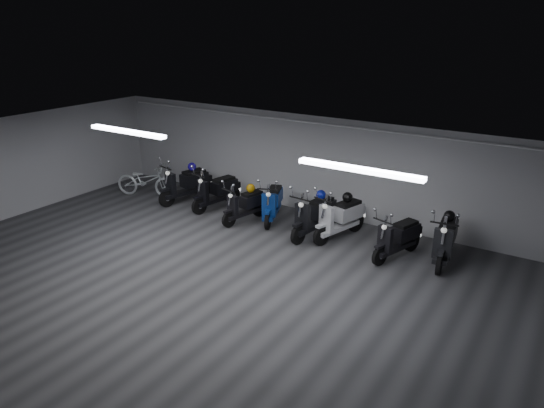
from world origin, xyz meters
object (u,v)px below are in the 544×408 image
Objects in this scene: scooter_0 at (185,178)px; helmet_3 at (251,188)px; scooter_3 at (244,200)px; helmet_0 at (321,195)px; helmet_1 at (449,216)px; scooter_5 at (314,209)px; scooter_6 at (340,211)px; scooter_4 at (272,197)px; helmet_4 at (192,167)px; scooter_8 at (398,232)px; scooter_9 at (446,233)px; bicycle at (145,177)px; scooter_1 at (216,186)px; helmet_2 at (348,197)px.

scooter_0 reaches higher than helmet_3.
scooter_3 is 2.19m from helmet_0.
scooter_5 is at bearing -170.00° from helmet_1.
scooter_5 is at bearing -144.42° from scooter_6.
helmet_1 is at bearing -18.21° from scooter_4.
scooter_5 is 4.50m from helmet_4.
scooter_0 reaches higher than scooter_8.
scooter_5 is at bearing 16.54° from scooter_3.
scooter_0 is 2.52m from helmet_3.
helmet_3 is (-2.02, 0.07, 0.17)m from scooter_5.
scooter_3 is 0.96× the size of scooter_8.
helmet_0 is (-3.19, -0.02, 0.31)m from scooter_9.
scooter_3 is 0.89× the size of bicycle.
scooter_0 is 4.58m from helmet_0.
helmet_3 is (-2.06, -0.20, -0.13)m from helmet_0.
helmet_1 is (3.16, 0.29, -0.00)m from helmet_0.
scooter_5 reaches higher than scooter_1.
scooter_6 reaches higher than helmet_4.
helmet_1 is (5.26, 0.72, 0.40)m from scooter_3.
scooter_6 reaches higher than helmet_3.
scooter_6 is (2.68, 0.38, 0.10)m from scooter_3.
scooter_5 is 7.77× the size of helmet_0.
scooter_5 is (2.07, 0.16, 0.10)m from scooter_3.
scooter_1 is at bearing -164.34° from scooter_6.
helmet_2 is (6.61, 0.58, 0.42)m from bicycle.
bicycle is at bearing -153.96° from scooter_0.
scooter_5 is 1.00× the size of scooter_9.
scooter_4 reaches higher than bicycle.
helmet_1 is (7.73, 0.37, 0.30)m from scooter_0.
scooter_6 is 1.10× the size of scooter_8.
scooter_4 reaches higher than helmet_1.
scooter_8 is (2.23, -0.09, -0.07)m from scooter_5.
scooter_1 is 1.37m from helmet_3.
scooter_8 is 1.22m from helmet_1.
scooter_1 is 0.99× the size of bicycle.
scooter_3 is 6.70× the size of helmet_0.
helmet_4 is (-4.47, 0.46, 0.31)m from scooter_5.
helmet_3 is at bearing -174.37° from helmet_0.
helmet_0 is at bearing -171.68° from scooter_8.
scooter_6 is (2.07, -0.08, 0.04)m from scooter_4.
scooter_1 is 7.47× the size of helmet_0.
scooter_3 is 3.86m from bicycle.
helmet_4 is at bearing -166.96° from scooter_8.
scooter_6 is at bearing -23.63° from scooter_4.
helmet_1 is at bearing 17.23° from scooter_0.
scooter_1 reaches higher than helmet_4.
scooter_0 is 1.08× the size of scooter_4.
helmet_1 is at bearing 5.39° from helmet_3.
scooter_5 is 1.01× the size of scooter_6.
helmet_0 is 3.17m from helmet_1.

